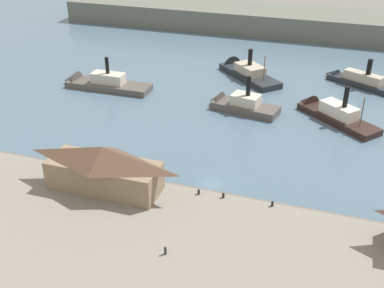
% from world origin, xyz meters
% --- Properties ---
extents(ground_plane, '(320.00, 320.00, 0.00)m').
position_xyz_m(ground_plane, '(0.00, 0.00, 0.00)').
color(ground_plane, slate).
extents(quay_promenade, '(110.00, 36.00, 1.20)m').
position_xyz_m(quay_promenade, '(0.00, -22.00, 0.60)').
color(quay_promenade, gray).
rests_on(quay_promenade, ground).
extents(seawall_edge, '(110.00, 0.80, 1.00)m').
position_xyz_m(seawall_edge, '(0.00, -3.60, 0.50)').
color(seawall_edge, '#666159').
rests_on(seawall_edge, ground).
extents(ferry_shed_central_terminal, '(20.54, 7.65, 8.50)m').
position_xyz_m(ferry_shed_central_terminal, '(-17.33, -8.93, 5.52)').
color(ferry_shed_central_terminal, '#847056').
rests_on(ferry_shed_central_terminal, quay_promenade).
extents(pedestrian_near_cart, '(0.38, 0.38, 1.55)m').
position_xyz_m(pedestrian_near_cart, '(-0.75, -21.84, 1.91)').
color(pedestrian_near_cart, '#232328').
rests_on(pedestrian_near_cart, quay_promenade).
extents(mooring_post_center_west, '(0.44, 0.44, 0.90)m').
position_xyz_m(mooring_post_center_west, '(12.16, -4.89, 1.65)').
color(mooring_post_center_west, black).
rests_on(mooring_post_center_west, quay_promenade).
extents(mooring_post_west, '(0.44, 0.44, 0.90)m').
position_xyz_m(mooring_post_west, '(-0.82, -5.46, 1.65)').
color(mooring_post_west, black).
rests_on(mooring_post_west, quay_promenade).
extents(mooring_post_center_east, '(0.44, 0.44, 0.90)m').
position_xyz_m(mooring_post_center_east, '(3.59, -5.12, 1.65)').
color(mooring_post_center_east, black).
rests_on(mooring_post_center_east, quay_promenade).
extents(ferry_outer_harbor, '(21.33, 14.21, 9.45)m').
position_xyz_m(ferry_outer_harbor, '(23.93, 61.46, 1.44)').
color(ferry_outer_harbor, '#23282D').
rests_on(ferry_outer_harbor, ground).
extents(ferry_moored_west, '(18.62, 8.88, 11.03)m').
position_xyz_m(ferry_moored_west, '(-3.41, 34.48, 1.51)').
color(ferry_moored_west, '#514C47').
rests_on(ferry_moored_west, ground).
extents(ferry_departing_north, '(21.54, 19.04, 11.23)m').
position_xyz_m(ferry_departing_north, '(18.44, 37.16, 1.39)').
color(ferry_departing_north, black).
rests_on(ferry_departing_north, ground).
extents(ferry_near_quay, '(25.67, 6.90, 11.09)m').
position_xyz_m(ferry_near_quay, '(-43.62, 36.79, 1.34)').
color(ferry_near_quay, '#514C47').
rests_on(ferry_near_quay, ground).
extents(ferry_mid_harbor, '(22.28, 21.43, 10.89)m').
position_xyz_m(ferry_mid_harbor, '(-7.69, 59.03, 1.36)').
color(ferry_mid_harbor, '#23282D').
rests_on(ferry_mid_harbor, ground).
extents(far_headland, '(180.00, 24.00, 8.00)m').
position_xyz_m(far_headland, '(0.00, 110.00, 4.00)').
color(far_headland, '#60665B').
rests_on(far_headland, ground).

